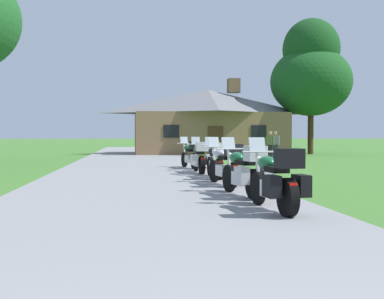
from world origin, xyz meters
The scene contains 12 objects.
ground_plane centered at (0.00, 20.00, 0.00)m, with size 500.00×500.00×0.00m, color #42752D.
asphalt_driveway centered at (0.00, 18.00, 0.03)m, with size 6.40×80.00×0.06m, color gray.
motorcycle_green_nearest_to_camera centered at (2.14, 6.90, 0.61)m, with size 0.81×2.08×1.30m.
motorcycle_green_second_in_row centered at (2.11, 9.05, 0.61)m, with size 0.94×2.07×1.30m.
motorcycle_silver_third_in_row centered at (2.17, 11.57, 0.62)m, with size 0.79×2.07×1.30m.
motorcycle_black_fourth_in_row centered at (2.29, 13.69, 0.62)m, with size 0.66×2.08×1.30m.
motorcycle_green_fifth_in_row centered at (2.09, 15.75, 0.61)m, with size 0.72×2.08×1.30m.
motorcycle_green_farthest_in_row centered at (2.09, 18.35, 0.62)m, with size 0.81×2.07×1.30m.
stone_lodge centered at (5.69, 35.70, 2.57)m, with size 11.98×6.98×5.90m.
bystander_gray_shirt_near_lodge centered at (8.67, 27.86, 0.95)m, with size 0.48×0.38×1.69m.
bystander_olive_shirt_beside_signpost centered at (8.06, 26.98, 0.95)m, with size 0.43×0.40×1.69m.
tree_right_of_lodge centered at (13.46, 34.17, 6.33)m, with size 6.21×6.21×10.40m.
Camera 1 is at (-0.39, -1.09, 1.38)m, focal length 44.60 mm.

